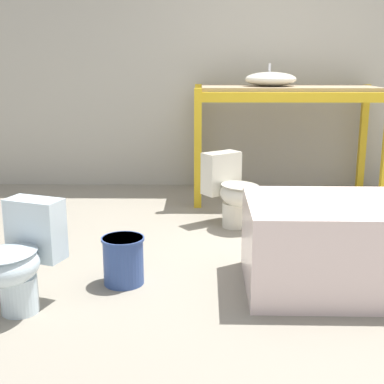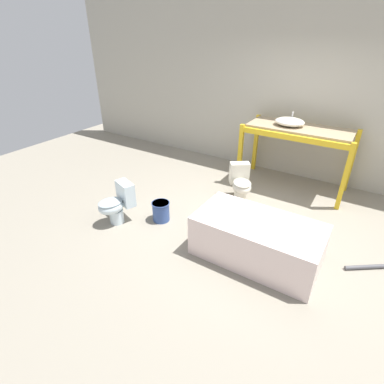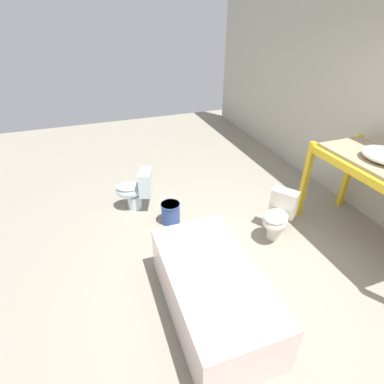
{
  "view_description": "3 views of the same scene",
  "coord_description": "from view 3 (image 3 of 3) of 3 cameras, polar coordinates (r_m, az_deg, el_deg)",
  "views": [
    {
      "loc": [
        -0.78,
        -3.7,
        1.39
      ],
      "look_at": [
        -0.84,
        -0.42,
        0.57
      ],
      "focal_mm": 50.0,
      "sensor_mm": 36.0,
      "label": 1
    },
    {
      "loc": [
        1.17,
        -3.53,
        2.58
      ],
      "look_at": [
        -0.88,
        -0.29,
        0.48
      ],
      "focal_mm": 28.0,
      "sensor_mm": 36.0,
      "label": 2
    },
    {
      "loc": [
        2.0,
        -1.43,
        2.57
      ],
      "look_at": [
        -0.92,
        -0.37,
        0.66
      ],
      "focal_mm": 28.0,
      "sensor_mm": 36.0,
      "label": 3
    }
  ],
  "objects": [
    {
      "name": "bathtub_main",
      "position": [
        2.96,
        3.93,
        -17.91
      ],
      "size": [
        1.53,
        0.81,
        0.55
      ],
      "rotation": [
        0.0,
        0.0,
        -0.01
      ],
      "color": "silver",
      "rests_on": "ground_plane"
    },
    {
      "name": "toilet_far",
      "position": [
        4.43,
        -10.71,
        0.49
      ],
      "size": [
        0.47,
        0.6,
        0.61
      ],
      "rotation": [
        0.0,
        0.0,
        -0.34
      ],
      "color": "silver",
      "rests_on": "ground_plane"
    },
    {
      "name": "ground_plane",
      "position": [
        3.55,
        11.11,
        -15.44
      ],
      "size": [
        12.0,
        12.0,
        0.0
      ],
      "primitive_type": "plane",
      "color": "gray"
    },
    {
      "name": "sink_basin",
      "position": [
        3.93,
        32.75,
        5.94
      ],
      "size": [
        0.5,
        0.41,
        0.22
      ],
      "color": "silver",
      "rests_on": "shelving_rack"
    },
    {
      "name": "toilet_near",
      "position": [
        3.96,
        16.1,
        -4.41
      ],
      "size": [
        0.56,
        0.61,
        0.61
      ],
      "rotation": [
        0.0,
        0.0,
        0.63
      ],
      "color": "silver",
      "rests_on": "ground_plane"
    },
    {
      "name": "bucket_white",
      "position": [
        4.15,
        -4.09,
        -3.93
      ],
      "size": [
        0.27,
        0.27,
        0.3
      ],
      "color": "#334C8C",
      "rests_on": "ground_plane"
    }
  ]
}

